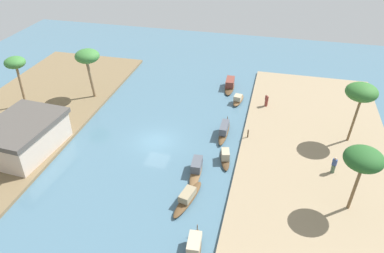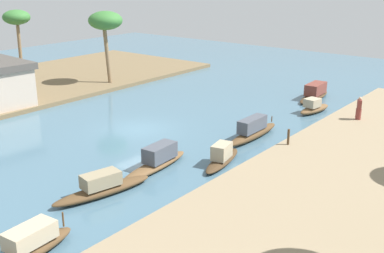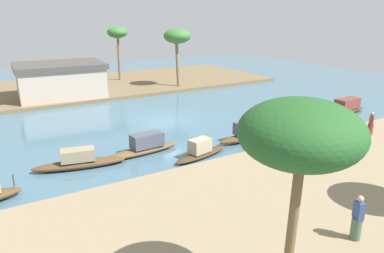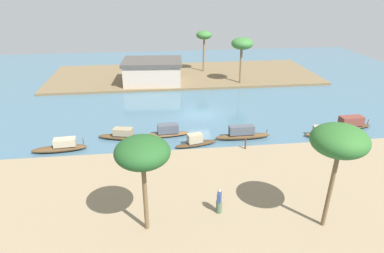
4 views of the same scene
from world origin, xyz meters
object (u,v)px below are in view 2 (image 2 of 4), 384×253
Objects in this scene: sampan_foreground at (157,160)px; sampan_with_tall_canopy at (102,187)px; sampan_with_red_awning at (23,250)px; mooring_post at (288,137)px; sampan_midstream at (253,131)px; sampan_upstream_small at (314,107)px; palm_tree_right_short at (105,22)px; sampan_open_hull at (315,93)px; sampan_near_left_bank at (222,157)px; palm_tree_right_tall at (17,19)px; person_on_near_bank at (359,110)px.

sampan_foreground is 3.89m from sampan_with_tall_canopy.
sampan_with_red_awning is 15.93m from mooring_post.
sampan_midstream is 5.67× the size of mooring_post.
sampan_upstream_small is 0.67× the size of sampan_with_tall_canopy.
palm_tree_right_short reaches higher than sampan_with_tall_canopy.
mooring_post is at bearing -12.30° from sampan_with_red_awning.
sampan_open_hull is 15.90m from sampan_near_left_bank.
sampan_foreground is at bearing 175.79° from sampan_open_hull.
sampan_open_hull is (3.72, 1.65, 0.09)m from sampan_upstream_small.
sampan_with_red_awning is at bearing -178.82° from sampan_midstream.
sampan_midstream is 18.73m from palm_tree_right_short.
mooring_post is at bearing -103.09° from palm_tree_right_short.
sampan_with_red_awning is 0.90× the size of sampan_midstream.
mooring_post is (-11.69, -3.74, 0.29)m from sampan_open_hull.
palm_tree_right_short is (4.68, 20.12, 4.80)m from mooring_post.
sampan_with_tall_canopy is at bearing -177.40° from sampan_upstream_small.
sampan_open_hull is at bearing -66.82° from palm_tree_right_short.
palm_tree_right_short is at bearing 76.91° from mooring_post.
sampan_midstream is at bearing -90.27° from palm_tree_right_tall.
palm_tree_right_tall is 8.01m from palm_tree_right_short.
sampan_with_red_awning is at bearing 172.35° from mooring_post.
sampan_midstream is (7.07, -1.44, 0.05)m from sampan_foreground.
sampan_foreground is at bearing -107.38° from palm_tree_right_tall.
sampan_with_red_awning is 1.40× the size of sampan_upstream_small.
sampan_foreground is 18.33m from sampan_open_hull.
sampan_with_tall_canopy is (-6.44, 2.15, -0.00)m from sampan_near_left_bank.
sampan_open_hull is 1.23× the size of sampan_near_left_bank.
palm_tree_right_tall is at bearing 112.36° from sampan_open_hull.
sampan_midstream is at bearing -177.50° from sampan_open_hull.
palm_tree_right_tall reaches higher than sampan_midstream.
sampan_with_red_awning is 27.73m from palm_tree_right_short.
mooring_post is 0.15× the size of palm_tree_right_tall.
sampan_upstream_small is 19.05m from palm_tree_right_short.
palm_tree_right_short is (-2.62, 21.49, 4.59)m from person_on_near_bank.
sampan_near_left_bank is 4.36× the size of mooring_post.
palm_tree_right_tall is at bearing 76.85° from sampan_with_tall_canopy.
person_on_near_bank is (11.38, -3.10, 0.60)m from sampan_near_left_bank.
sampan_midstream is 4.60m from sampan_near_left_bank.
sampan_upstream_small is 8.25m from mooring_post.
sampan_with_tall_canopy is 11.23m from mooring_post.
sampan_with_tall_canopy is at bearing -115.62° from palm_tree_right_tall.
sampan_with_red_awning is 0.93× the size of sampan_with_tall_canopy.
palm_tree_right_tall is at bearing 75.99° from person_on_near_bank.
sampan_open_hull reaches higher than sampan_with_red_awning.
sampan_with_red_awning is 16.22m from sampan_midstream.
palm_tree_right_tall is (16.33, 24.86, 5.28)m from sampan_with_red_awning.
sampan_near_left_bank is at bearing -100.39° from palm_tree_right_tall.
person_on_near_bank reaches higher than sampan_with_tall_canopy.
sampan_with_red_awning is 30.21m from palm_tree_right_tall.
sampan_midstream reaches higher than mooring_post.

